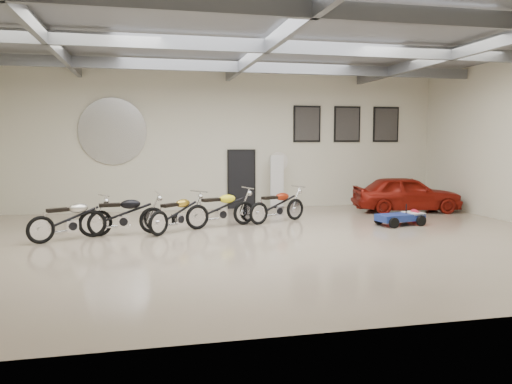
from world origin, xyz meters
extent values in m
cube|color=tan|center=(0.00, 0.00, 0.00)|extent=(16.00, 12.00, 0.01)
cube|color=slate|center=(0.00, 0.00, 5.00)|extent=(16.00, 12.00, 0.01)
cube|color=beige|center=(0.00, 6.00, 2.50)|extent=(16.00, 0.02, 5.00)
cube|color=black|center=(0.50, 5.95, 1.05)|extent=(0.92, 0.08, 2.10)
imported|color=maroon|center=(6.00, 3.89, 0.63)|extent=(2.09, 3.90, 1.26)
camera|label=1|loc=(-2.90, -11.95, 2.51)|focal=35.00mm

